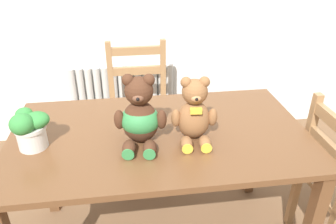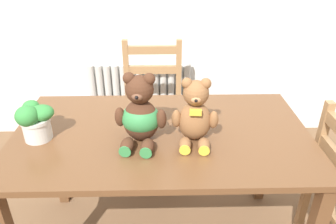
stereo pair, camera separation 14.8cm
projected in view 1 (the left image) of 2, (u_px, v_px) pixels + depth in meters
radiator at (124, 106)px, 2.87m from camera, size 0.88×0.10×0.66m
dining_table at (160, 150)px, 1.65m from camera, size 1.44×0.83×0.77m
wooden_chair_behind at (139, 110)px, 2.45m from camera, size 0.43×0.40×0.96m
teddy_bear_left at (140, 117)px, 1.46m from camera, size 0.24×0.25×0.33m
teddy_bear_right at (194, 113)px, 1.49m from camera, size 0.22×0.22×0.31m
potted_plant at (30, 128)px, 1.44m from camera, size 0.16×0.16×0.19m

